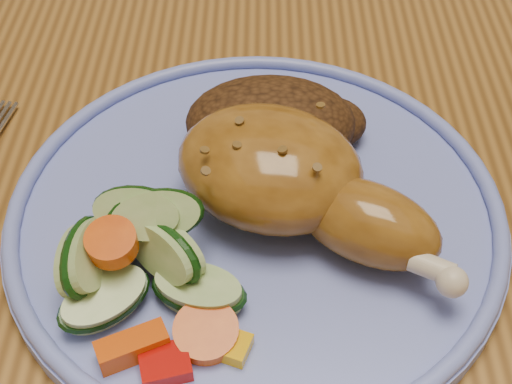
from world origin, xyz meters
The scene contains 6 objects.
dining_table centered at (0.00, 0.00, 0.67)m, with size 0.90×1.40×0.75m.
plate centered at (-0.07, -0.11, 0.76)m, with size 0.30×0.30×0.01m, color #6E7FDB.
plate_rim centered at (-0.07, -0.11, 0.77)m, with size 0.30×0.30×0.01m, color #6E7FDB.
chicken_leg centered at (-0.04, -0.12, 0.79)m, with size 0.17×0.15×0.06m.
rice_pilaf centered at (-0.05, -0.06, 0.78)m, with size 0.12×0.08×0.05m.
vegetable_pile centered at (-0.13, -0.17, 0.78)m, with size 0.12×0.12×0.06m.
Camera 1 is at (-0.06, -0.40, 1.08)m, focal length 50.00 mm.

